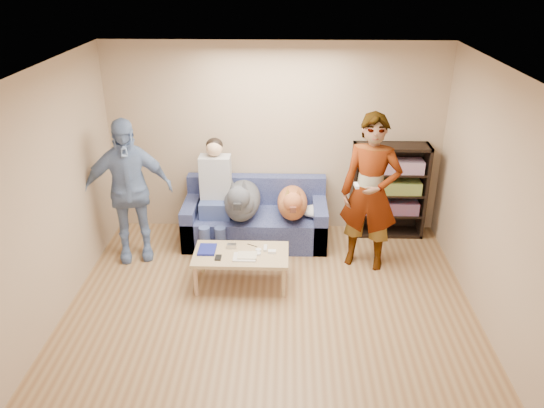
{
  "coord_description": "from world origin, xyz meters",
  "views": [
    {
      "loc": [
        0.17,
        -4.33,
        3.54
      ],
      "look_at": [
        0.0,
        1.2,
        0.95
      ],
      "focal_mm": 35.0,
      "sensor_mm": 36.0,
      "label": 1
    }
  ],
  "objects_px": {
    "person_standing_right": "(370,193)",
    "person_seated": "(215,191)",
    "camera_silver": "(232,246)",
    "coffee_table": "(241,257)",
    "sofa": "(256,220)",
    "notebook_blue": "(207,250)",
    "bookshelf": "(388,188)",
    "person_standing_left": "(128,191)",
    "dog_tan": "(292,203)",
    "dog_gray": "(242,200)"
  },
  "relations": [
    {
      "from": "person_standing_right",
      "to": "person_seated",
      "type": "bearing_deg",
      "value": -176.76
    },
    {
      "from": "camera_silver",
      "to": "coffee_table",
      "type": "height_order",
      "value": "camera_silver"
    },
    {
      "from": "camera_silver",
      "to": "sofa",
      "type": "distance_m",
      "value": 1.04
    },
    {
      "from": "notebook_blue",
      "to": "coffee_table",
      "type": "distance_m",
      "value": 0.41
    },
    {
      "from": "sofa",
      "to": "bookshelf",
      "type": "bearing_deg",
      "value": 7.4
    },
    {
      "from": "person_standing_left",
      "to": "camera_silver",
      "type": "bearing_deg",
      "value": -36.09
    },
    {
      "from": "camera_silver",
      "to": "sofa",
      "type": "xyz_separation_m",
      "value": [
        0.22,
        1.0,
        -0.16
      ]
    },
    {
      "from": "coffee_table",
      "to": "person_standing_left",
      "type": "bearing_deg",
      "value": 156.76
    },
    {
      "from": "sofa",
      "to": "camera_silver",
      "type": "bearing_deg",
      "value": -102.61
    },
    {
      "from": "person_standing_left",
      "to": "sofa",
      "type": "height_order",
      "value": "person_standing_left"
    },
    {
      "from": "notebook_blue",
      "to": "camera_silver",
      "type": "height_order",
      "value": "camera_silver"
    },
    {
      "from": "person_standing_left",
      "to": "coffee_table",
      "type": "bearing_deg",
      "value": -38.65
    },
    {
      "from": "bookshelf",
      "to": "person_standing_left",
      "type": "bearing_deg",
      "value": -167.56
    },
    {
      "from": "person_seated",
      "to": "sofa",
      "type": "bearing_deg",
      "value": 13.79
    },
    {
      "from": "person_standing_left",
      "to": "person_seated",
      "type": "relative_size",
      "value": 1.25
    },
    {
      "from": "camera_silver",
      "to": "bookshelf",
      "type": "bearing_deg",
      "value": 31.38
    },
    {
      "from": "camera_silver",
      "to": "coffee_table",
      "type": "relative_size",
      "value": 0.1
    },
    {
      "from": "notebook_blue",
      "to": "dog_tan",
      "type": "height_order",
      "value": "dog_tan"
    },
    {
      "from": "notebook_blue",
      "to": "dog_gray",
      "type": "bearing_deg",
      "value": 68.9
    },
    {
      "from": "camera_silver",
      "to": "dog_tan",
      "type": "relative_size",
      "value": 0.09
    },
    {
      "from": "camera_silver",
      "to": "person_standing_left",
      "type": "bearing_deg",
      "value": 159.33
    },
    {
      "from": "sofa",
      "to": "person_seated",
      "type": "height_order",
      "value": "person_seated"
    },
    {
      "from": "dog_tan",
      "to": "sofa",
      "type": "bearing_deg",
      "value": 161.12
    },
    {
      "from": "notebook_blue",
      "to": "person_standing_left",
      "type": "bearing_deg",
      "value": 151.34
    },
    {
      "from": "camera_silver",
      "to": "coffee_table",
      "type": "bearing_deg",
      "value": -45.0
    },
    {
      "from": "camera_silver",
      "to": "notebook_blue",
      "type": "bearing_deg",
      "value": -165.96
    },
    {
      "from": "person_standing_left",
      "to": "camera_silver",
      "type": "relative_size",
      "value": 16.76
    },
    {
      "from": "person_standing_left",
      "to": "dog_gray",
      "type": "xyz_separation_m",
      "value": [
        1.37,
        0.31,
        -0.25
      ]
    },
    {
      "from": "dog_gray",
      "to": "bookshelf",
      "type": "height_order",
      "value": "bookshelf"
    },
    {
      "from": "person_standing_right",
      "to": "dog_gray",
      "type": "height_order",
      "value": "person_standing_right"
    },
    {
      "from": "notebook_blue",
      "to": "camera_silver",
      "type": "relative_size",
      "value": 2.36
    },
    {
      "from": "person_seated",
      "to": "dog_gray",
      "type": "height_order",
      "value": "person_seated"
    },
    {
      "from": "notebook_blue",
      "to": "person_seated",
      "type": "relative_size",
      "value": 0.18
    },
    {
      "from": "notebook_blue",
      "to": "sofa",
      "type": "xyz_separation_m",
      "value": [
        0.5,
        1.07,
        -0.15
      ]
    },
    {
      "from": "person_standing_right",
      "to": "dog_gray",
      "type": "distance_m",
      "value": 1.66
    },
    {
      "from": "notebook_blue",
      "to": "dog_gray",
      "type": "height_order",
      "value": "dog_gray"
    },
    {
      "from": "dog_tan",
      "to": "coffee_table",
      "type": "height_order",
      "value": "dog_tan"
    },
    {
      "from": "coffee_table",
      "to": "person_standing_right",
      "type": "bearing_deg",
      "value": 18.79
    },
    {
      "from": "person_standing_right",
      "to": "bookshelf",
      "type": "xyz_separation_m",
      "value": [
        0.38,
        0.84,
        -0.29
      ]
    },
    {
      "from": "dog_tan",
      "to": "bookshelf",
      "type": "distance_m",
      "value": 1.37
    },
    {
      "from": "dog_tan",
      "to": "person_standing_right",
      "type": "bearing_deg",
      "value": -25.17
    },
    {
      "from": "camera_silver",
      "to": "sofa",
      "type": "bearing_deg",
      "value": 77.39
    },
    {
      "from": "coffee_table",
      "to": "bookshelf",
      "type": "distance_m",
      "value": 2.36
    },
    {
      "from": "notebook_blue",
      "to": "person_seated",
      "type": "bearing_deg",
      "value": 90.75
    },
    {
      "from": "camera_silver",
      "to": "dog_tan",
      "type": "bearing_deg",
      "value": 49.18
    },
    {
      "from": "sofa",
      "to": "bookshelf",
      "type": "distance_m",
      "value": 1.86
    },
    {
      "from": "camera_silver",
      "to": "dog_gray",
      "type": "relative_size",
      "value": 0.09
    },
    {
      "from": "person_standing_right",
      "to": "person_standing_left",
      "type": "bearing_deg",
      "value": -164.86
    },
    {
      "from": "person_standing_left",
      "to": "sofa",
      "type": "relative_size",
      "value": 0.97
    },
    {
      "from": "person_standing_right",
      "to": "dog_gray",
      "type": "xyz_separation_m",
      "value": [
        -1.58,
        0.41,
        -0.3
      ]
    }
  ]
}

